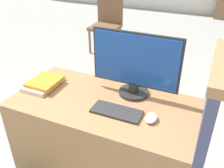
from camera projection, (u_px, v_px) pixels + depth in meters
The scene contains 7 objects.
desk at pixel (105, 144), 1.79m from camera, with size 1.20×0.60×0.74m.
carrel_divider at pixel (200, 148), 1.46m from camera, with size 0.07×0.58×1.16m.
monitor at pixel (135, 64), 1.59m from camera, with size 0.58×0.20×0.43m.
keyboard at pixel (117, 112), 1.50m from camera, with size 0.31×0.13×0.02m.
mouse at pixel (151, 118), 1.43m from camera, with size 0.07×0.10×0.04m.
book_stack at pixel (44, 83), 1.77m from camera, with size 0.21×0.28×0.05m.
far_chair at pixel (107, 20), 4.06m from camera, with size 0.44×0.44×0.92m.
Camera 1 is at (0.59, -0.90, 1.65)m, focal length 40.00 mm.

